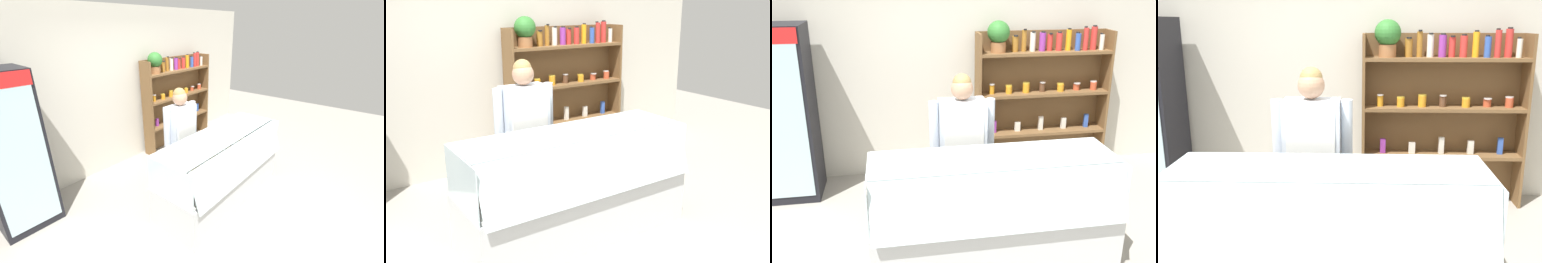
% 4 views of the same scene
% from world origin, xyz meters
% --- Properties ---
extents(back_wall, '(6.80, 0.10, 2.70)m').
position_xyz_m(back_wall, '(0.00, 2.04, 1.35)').
color(back_wall, beige).
rests_on(back_wall, ground).
extents(shelving_unit, '(1.69, 0.29, 1.95)m').
position_xyz_m(shelving_unit, '(0.95, 1.80, 1.11)').
color(shelving_unit, brown).
rests_on(shelving_unit, ground).
extents(shop_clerk, '(0.63, 0.25, 1.60)m').
position_xyz_m(shop_clerk, '(-0.21, 0.58, 0.94)').
color(shop_clerk, '#2D2D38').
rests_on(shop_clerk, ground).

